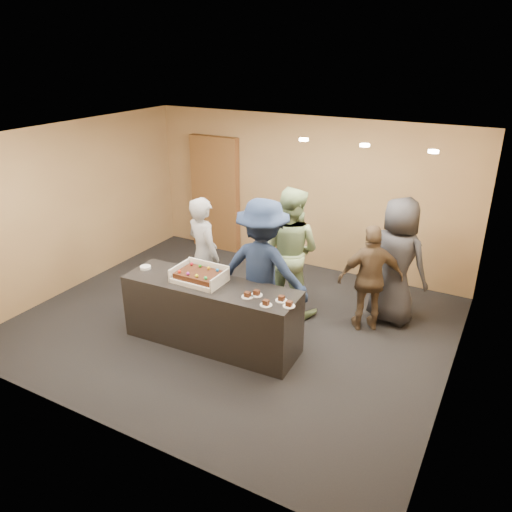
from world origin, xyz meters
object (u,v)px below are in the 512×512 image
at_px(storage_cabinet, 215,194).
at_px(cake_box, 200,277).
at_px(serving_counter, 211,314).
at_px(person_brown_extra, 371,279).
at_px(person_dark_suit, 397,261).
at_px(sheet_cake, 199,275).
at_px(person_sage_man, 290,251).
at_px(person_server_grey, 204,255).
at_px(plate_stack, 145,267).
at_px(person_navy_man, 263,270).

relative_size(storage_cabinet, cake_box, 3.32).
distance_m(serving_counter, person_brown_extra, 2.26).
distance_m(person_brown_extra, person_dark_suit, 0.49).
relative_size(sheet_cake, person_sage_man, 0.29).
bearing_deg(person_sage_man, person_dark_suit, -160.11).
height_order(cake_box, person_brown_extra, person_brown_extra).
height_order(sheet_cake, person_server_grey, person_server_grey).
relative_size(plate_stack, person_dark_suit, 0.08).
xyz_separation_m(person_server_grey, person_dark_suit, (2.59, 1.05, 0.04)).
xyz_separation_m(storage_cabinet, cake_box, (1.69, -2.97, -0.16)).
distance_m(plate_stack, person_navy_man, 1.66).
bearing_deg(person_server_grey, storage_cabinet, -38.09).
distance_m(person_sage_man, person_brown_extra, 1.24).
distance_m(person_server_grey, person_navy_man, 1.13).
distance_m(storage_cabinet, person_server_grey, 2.56).
distance_m(plate_stack, person_sage_man, 2.09).
height_order(plate_stack, person_server_grey, person_server_grey).
distance_m(plate_stack, person_server_grey, 0.91).
xyz_separation_m(person_sage_man, person_brown_extra, (1.22, 0.06, -0.19)).
xyz_separation_m(sheet_cake, person_sage_man, (0.68, 1.36, -0.02)).
bearing_deg(plate_stack, person_brown_extra, 27.32).
bearing_deg(serving_counter, person_brown_extra, 36.63).
xyz_separation_m(serving_counter, sheet_cake, (-0.17, -0.00, 0.55)).
height_order(sheet_cake, plate_stack, sheet_cake).
bearing_deg(storage_cabinet, cake_box, -60.41).
relative_size(cake_box, person_server_grey, 0.37).
relative_size(storage_cabinet, sheet_cake, 3.89).
bearing_deg(storage_cabinet, serving_counter, -58.22).
xyz_separation_m(serving_counter, plate_stack, (-1.06, -0.03, 0.47)).
xyz_separation_m(storage_cabinet, person_dark_suit, (3.83, -1.18, -0.17)).
distance_m(cake_box, person_dark_suit, 2.79).
bearing_deg(plate_stack, person_server_grey, 60.52).
bearing_deg(person_dark_suit, plate_stack, 47.83).
xyz_separation_m(serving_counter, person_brown_extra, (1.73, 1.42, 0.33)).
xyz_separation_m(storage_cabinet, person_server_grey, (1.24, -2.23, -0.21)).
relative_size(storage_cabinet, person_server_grey, 1.24).
bearing_deg(sheet_cake, plate_stack, -178.19).
xyz_separation_m(plate_stack, person_navy_man, (1.55, 0.58, 0.07)).
bearing_deg(person_sage_man, person_navy_man, 91.17).
xyz_separation_m(storage_cabinet, plate_stack, (0.79, -3.02, -0.19)).
distance_m(cake_box, plate_stack, 0.90).
xyz_separation_m(cake_box, person_navy_man, (0.66, 0.52, 0.04)).
height_order(cake_box, sheet_cake, cake_box).
relative_size(plate_stack, person_server_grey, 0.08).
relative_size(serving_counter, person_server_grey, 1.34).
distance_m(person_navy_man, person_brown_extra, 1.53).
bearing_deg(cake_box, person_sage_man, 63.00).
xyz_separation_m(person_brown_extra, person_dark_suit, (0.25, 0.40, 0.16)).
relative_size(storage_cabinet, person_sage_man, 1.14).
height_order(sheet_cake, person_sage_man, person_sage_man).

